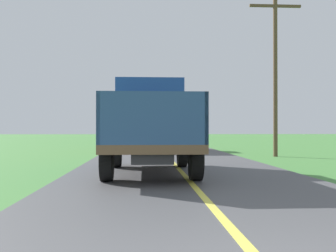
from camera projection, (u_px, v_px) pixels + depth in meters
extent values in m
cube|color=#2D2D30|center=(150.00, 152.00, 10.94)|extent=(0.90, 5.51, 0.24)
cube|color=brown|center=(150.00, 144.00, 10.94)|extent=(2.30, 5.80, 0.20)
cube|color=#1E479E|center=(150.00, 110.00, 12.90)|extent=(2.10, 1.90, 1.90)
cube|color=black|center=(149.00, 102.00, 13.85)|extent=(1.78, 0.02, 0.76)
cube|color=#2D517F|center=(107.00, 120.00, 9.91)|extent=(0.08, 3.85, 1.10)
cube|color=#2D517F|center=(195.00, 120.00, 10.04)|extent=(0.08, 3.85, 1.10)
cube|color=#2D517F|center=(153.00, 118.00, 8.09)|extent=(2.30, 0.08, 1.10)
cube|color=#2D517F|center=(150.00, 122.00, 11.85)|extent=(2.30, 0.08, 1.10)
cylinder|color=black|center=(117.00, 152.00, 12.67)|extent=(0.28, 1.00, 1.00)
cylinder|color=black|center=(182.00, 151.00, 12.80)|extent=(0.28, 1.00, 1.00)
cylinder|color=black|center=(107.00, 160.00, 9.28)|extent=(0.28, 1.00, 1.00)
cylinder|color=black|center=(196.00, 159.00, 9.41)|extent=(0.28, 1.00, 1.00)
ellipsoid|color=#ABC62E|center=(150.00, 135.00, 8.55)|extent=(0.47, 0.55, 0.47)
ellipsoid|color=#A6CB23|center=(177.00, 123.00, 9.76)|extent=(0.53, 0.56, 0.40)
ellipsoid|color=gold|center=(177.00, 123.00, 11.14)|extent=(0.52, 0.65, 0.41)
ellipsoid|color=gold|center=(165.00, 111.00, 10.43)|extent=(0.42, 0.41, 0.44)
ellipsoid|color=#ADD02D|center=(174.00, 122.00, 10.60)|extent=(0.55, 0.57, 0.36)
ellipsoid|color=#AFC82B|center=(113.00, 136.00, 8.39)|extent=(0.56, 0.51, 0.40)
cube|color=#2D2D30|center=(154.00, 140.00, 22.96)|extent=(0.90, 5.51, 0.24)
cube|color=brown|center=(154.00, 136.00, 22.96)|extent=(2.30, 5.80, 0.20)
cube|color=red|center=(153.00, 119.00, 24.92)|extent=(2.10, 1.90, 1.90)
cube|color=black|center=(153.00, 115.00, 25.87)|extent=(1.78, 0.02, 0.76)
cube|color=brown|center=(134.00, 125.00, 21.93)|extent=(0.08, 3.85, 1.10)
cube|color=brown|center=(174.00, 125.00, 22.06)|extent=(0.08, 3.85, 1.10)
cube|color=brown|center=(155.00, 125.00, 20.11)|extent=(2.30, 0.08, 1.10)
cube|color=brown|center=(154.00, 125.00, 23.88)|extent=(2.30, 0.08, 1.10)
cylinder|color=black|center=(136.00, 141.00, 24.69)|extent=(0.28, 1.00, 1.00)
cylinder|color=black|center=(170.00, 141.00, 24.82)|extent=(0.28, 1.00, 1.00)
cylinder|color=black|center=(135.00, 143.00, 21.31)|extent=(0.28, 1.00, 1.00)
cylinder|color=black|center=(174.00, 142.00, 21.43)|extent=(0.28, 1.00, 1.00)
ellipsoid|color=#ABCE1E|center=(163.00, 132.00, 22.22)|extent=(0.48, 0.54, 0.42)
ellipsoid|color=#A9CF28|center=(159.00, 131.00, 23.35)|extent=(0.51, 0.61, 0.51)
ellipsoid|color=#B9D21A|center=(153.00, 126.00, 21.89)|extent=(0.55, 0.67, 0.49)
ellipsoid|color=#B3C831|center=(160.00, 120.00, 21.96)|extent=(0.40, 0.40, 0.46)
ellipsoid|color=#ADBC22|center=(150.00, 120.00, 20.66)|extent=(0.52, 0.52, 0.39)
ellipsoid|color=#AABB2C|center=(163.00, 126.00, 20.58)|extent=(0.40, 0.40, 0.43)
ellipsoid|color=#BECF1D|center=(147.00, 132.00, 20.72)|extent=(0.45, 0.45, 0.43)
ellipsoid|color=#B8C82F|center=(149.00, 126.00, 22.28)|extent=(0.41, 0.42, 0.41)
ellipsoid|color=#ACC51A|center=(149.00, 121.00, 23.39)|extent=(0.49, 0.58, 0.50)
ellipsoid|color=gold|center=(148.00, 127.00, 23.41)|extent=(0.45, 0.54, 0.38)
ellipsoid|color=#AACE2E|center=(159.00, 131.00, 22.94)|extent=(0.54, 0.65, 0.52)
cylinder|color=brown|center=(275.00, 77.00, 18.77)|extent=(0.20, 0.20, 7.57)
cube|color=brown|center=(275.00, 6.00, 18.80)|extent=(2.47, 0.12, 0.12)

